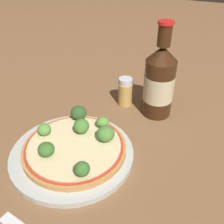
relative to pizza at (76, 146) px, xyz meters
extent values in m
plane|color=brown|center=(0.00, 0.01, -0.02)|extent=(3.00, 3.00, 0.00)
cylinder|color=#B2B7B2|center=(-0.01, 0.00, -0.01)|extent=(0.24, 0.24, 0.01)
cylinder|color=#B77F42|center=(0.00, 0.00, 0.00)|extent=(0.20, 0.20, 0.01)
cylinder|color=#A83823|center=(0.00, 0.00, 0.00)|extent=(0.19, 0.19, 0.00)
cylinder|color=beige|center=(0.00, 0.00, 0.00)|extent=(0.18, 0.18, 0.00)
cylinder|color=#6B8E51|center=(-0.07, -0.05, 0.01)|extent=(0.01, 0.01, 0.01)
ellipsoid|color=#386628|center=(-0.07, -0.05, 0.02)|extent=(0.03, 0.03, 0.03)
cylinder|color=#6B8E51|center=(0.00, 0.07, 0.01)|extent=(0.01, 0.01, 0.01)
ellipsoid|color=#568E3D|center=(0.00, 0.07, 0.02)|extent=(0.03, 0.03, 0.02)
cylinder|color=#6B8E51|center=(0.08, 0.03, 0.01)|extent=(0.01, 0.01, 0.01)
ellipsoid|color=#2D5123|center=(0.08, 0.03, 0.02)|extent=(0.03, 0.03, 0.03)
cylinder|color=#6B8E51|center=(0.03, 0.00, 0.01)|extent=(0.01, 0.01, 0.01)
ellipsoid|color=#477A33|center=(0.03, 0.00, 0.02)|extent=(0.03, 0.03, 0.03)
cylinder|color=#6B8E51|center=(0.03, -0.05, 0.01)|extent=(0.01, 0.01, 0.01)
ellipsoid|color=#477A33|center=(0.03, -0.05, 0.02)|extent=(0.04, 0.04, 0.03)
cylinder|color=#6B8E51|center=(0.07, -0.03, 0.01)|extent=(0.01, 0.01, 0.01)
ellipsoid|color=#568E3D|center=(0.07, -0.03, 0.02)|extent=(0.03, 0.03, 0.02)
cylinder|color=#6B8E51|center=(-0.05, 0.03, 0.01)|extent=(0.01, 0.01, 0.01)
ellipsoid|color=#386628|center=(-0.05, 0.03, 0.02)|extent=(0.03, 0.03, 0.03)
cylinder|color=#381E0F|center=(0.20, -0.11, 0.05)|extent=(0.07, 0.07, 0.14)
cylinder|color=#C6B793|center=(0.20, -0.11, 0.05)|extent=(0.07, 0.07, 0.06)
cone|color=#381E0F|center=(0.20, -0.11, 0.13)|extent=(0.07, 0.07, 0.03)
cylinder|color=#381E0F|center=(0.20, -0.11, 0.17)|extent=(0.03, 0.03, 0.05)
cylinder|color=red|center=(0.20, -0.11, 0.20)|extent=(0.03, 0.03, 0.01)
cylinder|color=tan|center=(0.21, -0.03, 0.01)|extent=(0.04, 0.04, 0.06)
cylinder|color=silver|center=(0.21, -0.03, 0.05)|extent=(0.03, 0.03, 0.01)
camera|label=1|loc=(-0.33, -0.21, 0.35)|focal=42.00mm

